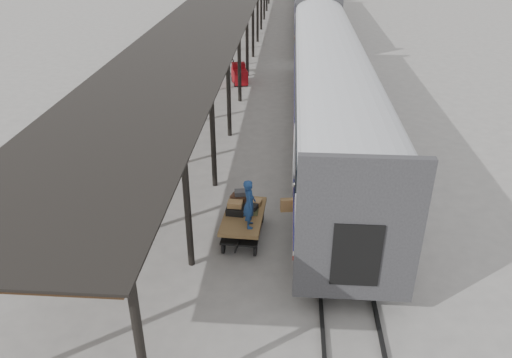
{
  "coord_description": "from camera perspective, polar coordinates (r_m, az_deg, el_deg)",
  "views": [
    {
      "loc": [
        1.44,
        -13.99,
        9.38
      ],
      "look_at": [
        0.44,
        0.43,
        1.7
      ],
      "focal_mm": 35.0,
      "sensor_mm": 36.0,
      "label": 1
    }
  ],
  "objects": [
    {
      "name": "baggage_cart",
      "position": [
        16.17,
        -1.43,
        -4.69
      ],
      "size": [
        1.38,
        2.46,
        0.86
      ],
      "rotation": [
        0.0,
        0.0,
        -0.05
      ],
      "color": "brown",
      "rests_on": "ground"
    },
    {
      "name": "ground",
      "position": [
        16.9,
        -1.6,
        -5.73
      ],
      "size": [
        160.0,
        160.0,
        0.0
      ],
      "primitive_type": "plane",
      "color": "slate",
      "rests_on": "ground"
    },
    {
      "name": "pedestrian",
      "position": [
        33.48,
        -3.41,
        13.4
      ],
      "size": [
        1.23,
        0.9,
        1.94
      ],
      "primitive_type": "imported",
      "rotation": [
        0.0,
        0.0,
        2.71
      ],
      "color": "black",
      "rests_on": "ground"
    },
    {
      "name": "luggage_tug",
      "position": [
        31.65,
        -1.9,
        11.81
      ],
      "size": [
        1.18,
        1.56,
        1.23
      ],
      "rotation": [
        0.0,
        0.0,
        0.27
      ],
      "color": "maroon",
      "rests_on": "ground"
    },
    {
      "name": "porter",
      "position": [
        15.07,
        -0.76,
        -2.84
      ],
      "size": [
        0.45,
        0.62,
        1.59
      ],
      "primitive_type": "imported",
      "rotation": [
        0.0,
        0.0,
        1.7
      ],
      "color": "navy",
      "rests_on": "baggage_cart"
    },
    {
      "name": "suitcase_stack",
      "position": [
        16.24,
        -1.62,
        -2.88
      ],
      "size": [
        1.12,
        1.06,
        0.57
      ],
      "rotation": [
        0.0,
        0.0,
        -0.05
      ],
      "color": "#39393C",
      "rests_on": "baggage_cart"
    },
    {
      "name": "rails",
      "position": [
        48.91,
        6.23,
        16.86
      ],
      "size": [
        1.54,
        150.0,
        0.12
      ],
      "color": "black",
      "rests_on": "ground"
    }
  ]
}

